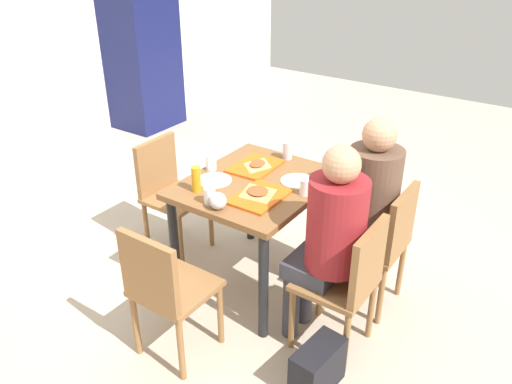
{
  "coord_description": "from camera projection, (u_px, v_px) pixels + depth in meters",
  "views": [
    {
      "loc": [
        -2.41,
        -1.66,
        2.24
      ],
      "look_at": [
        0.0,
        0.0,
        0.69
      ],
      "focal_mm": 36.4,
      "sensor_mm": 36.0,
      "label": 1
    }
  ],
  "objects": [
    {
      "name": "ground_plane",
      "position": [
        256.0,
        281.0,
        3.64
      ],
      "size": [
        10.0,
        10.0,
        0.02
      ],
      "primitive_type": "cube",
      "color": "#B7A893"
    },
    {
      "name": "main_table",
      "position": [
        256.0,
        198.0,
        3.33
      ],
      "size": [
        0.97,
        0.81,
        0.77
      ],
      "color": "brown",
      "rests_on": "ground_plane"
    },
    {
      "name": "chair_near_left",
      "position": [
        349.0,
        279.0,
        2.84
      ],
      "size": [
        0.4,
        0.4,
        0.85
      ],
      "color": "olive",
      "rests_on": "ground_plane"
    },
    {
      "name": "chair_near_right",
      "position": [
        384.0,
        239.0,
        3.19
      ],
      "size": [
        0.4,
        0.4,
        0.85
      ],
      "color": "olive",
      "rests_on": "ground_plane"
    },
    {
      "name": "chair_far_side",
      "position": [
        168.0,
        187.0,
        3.8
      ],
      "size": [
        0.4,
        0.4,
        0.85
      ],
      "color": "olive",
      "rests_on": "ground_plane"
    },
    {
      "name": "chair_left_end",
      "position": [
        164.0,
        287.0,
        2.77
      ],
      "size": [
        0.4,
        0.4,
        0.85
      ],
      "color": "olive",
      "rests_on": "ground_plane"
    },
    {
      "name": "person_in_red",
      "position": [
        329.0,
        233.0,
        2.79
      ],
      "size": [
        0.32,
        0.42,
        1.26
      ],
      "color": "#383842",
      "rests_on": "ground_plane"
    },
    {
      "name": "person_in_brown_jacket",
      "position": [
        366.0,
        198.0,
        3.14
      ],
      "size": [
        0.32,
        0.42,
        1.26
      ],
      "color": "#383842",
      "rests_on": "ground_plane"
    },
    {
      "name": "tray_red_near",
      "position": [
        259.0,
        197.0,
        3.08
      ],
      "size": [
        0.36,
        0.26,
        0.02
      ],
      "primitive_type": "cube",
      "rotation": [
        0.0,
        0.0,
        0.01
      ],
      "color": "#D85914",
      "rests_on": "main_table"
    },
    {
      "name": "tray_red_far",
      "position": [
        255.0,
        166.0,
        3.46
      ],
      "size": [
        0.37,
        0.27,
        0.02
      ],
      "primitive_type": "cube",
      "rotation": [
        0.0,
        0.0,
        0.04
      ],
      "color": "#D85914",
      "rests_on": "main_table"
    },
    {
      "name": "paper_plate_center",
      "position": [
        214.0,
        180.0,
        3.28
      ],
      "size": [
        0.22,
        0.22,
        0.01
      ],
      "primitive_type": "cylinder",
      "color": "white",
      "rests_on": "main_table"
    },
    {
      "name": "paper_plate_near_edge",
      "position": [
        298.0,
        181.0,
        3.27
      ],
      "size": [
        0.22,
        0.22,
        0.01
      ],
      "primitive_type": "cylinder",
      "color": "white",
      "rests_on": "main_table"
    },
    {
      "name": "pizza_slice_a",
      "position": [
        258.0,
        192.0,
        3.1
      ],
      "size": [
        0.26,
        0.27,
        0.02
      ],
      "color": "tan",
      "rests_on": "tray_red_near"
    },
    {
      "name": "pizza_slice_b",
      "position": [
        258.0,
        164.0,
        3.44
      ],
      "size": [
        0.22,
        0.18,
        0.02
      ],
      "color": "#DBAD60",
      "rests_on": "tray_red_far"
    },
    {
      "name": "plastic_cup_a",
      "position": [
        211.0,
        163.0,
        3.41
      ],
      "size": [
        0.07,
        0.07,
        0.1
      ],
      "primitive_type": "cylinder",
      "color": "white",
      "rests_on": "main_table"
    },
    {
      "name": "plastic_cup_b",
      "position": [
        305.0,
        187.0,
        3.1
      ],
      "size": [
        0.07,
        0.07,
        0.1
      ],
      "primitive_type": "cylinder",
      "color": "white",
      "rests_on": "main_table"
    },
    {
      "name": "plastic_cup_c",
      "position": [
        210.0,
        195.0,
        3.0
      ],
      "size": [
        0.07,
        0.07,
        0.1
      ],
      "primitive_type": "cylinder",
      "color": "white",
      "rests_on": "main_table"
    },
    {
      "name": "soda_can",
      "position": [
        287.0,
        150.0,
        3.56
      ],
      "size": [
        0.07,
        0.07,
        0.12
      ],
      "primitive_type": "cylinder",
      "color": "#B7BCC6",
      "rests_on": "main_table"
    },
    {
      "name": "condiment_bottle",
      "position": [
        196.0,
        179.0,
        3.12
      ],
      "size": [
        0.06,
        0.06,
        0.16
      ],
      "primitive_type": "cylinder",
      "color": "orange",
      "rests_on": "main_table"
    },
    {
      "name": "foil_bundle",
      "position": [
        218.0,
        201.0,
        2.95
      ],
      "size": [
        0.1,
        0.1,
        0.1
      ],
      "primitive_type": "sphere",
      "color": "silver",
      "rests_on": "main_table"
    },
    {
      "name": "handbag",
      "position": [
        318.0,
        368.0,
        2.74
      ],
      "size": [
        0.33,
        0.19,
        0.28
      ],
      "primitive_type": "cube",
      "rotation": [
        0.0,
        0.0,
        -0.1
      ],
      "color": "black",
      "rests_on": "ground_plane"
    },
    {
      "name": "drink_fridge",
      "position": [
        142.0,
        46.0,
        5.95
      ],
      "size": [
        0.7,
        0.6,
        1.9
      ],
      "primitive_type": "cube",
      "color": "#14194C",
      "rests_on": "ground_plane"
    }
  ]
}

